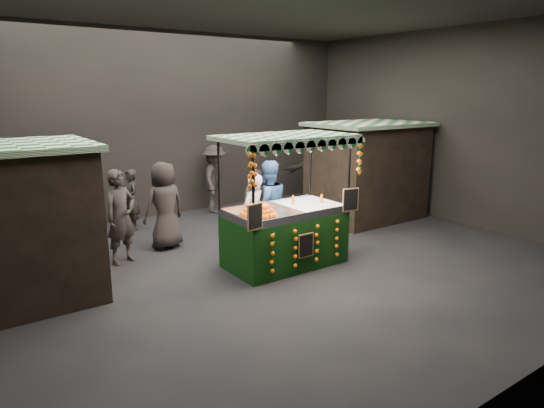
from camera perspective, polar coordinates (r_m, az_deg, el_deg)
ground at (r=9.60m, az=-1.01°, el=-7.37°), size 12.00×12.00×0.00m
market_hall at (r=8.98m, az=-1.10°, el=13.26°), size 12.10×10.10×5.05m
neighbour_stall_right at (r=13.16m, az=11.29°, el=3.96°), size 3.00×2.20×2.60m
juice_stall at (r=9.40m, az=1.74°, el=-2.65°), size 2.68×1.57×2.59m
vendor_grey at (r=9.87m, az=-2.31°, el=-1.42°), size 0.76×0.65×1.77m
vendor_blue at (r=10.29m, az=-0.51°, el=-0.20°), size 1.06×0.88×1.97m
shopper_0 at (r=9.96m, az=-17.67°, el=-1.47°), size 0.82×0.69×1.91m
shopper_1 at (r=11.36m, az=-1.77°, el=0.16°), size 0.99×0.98×1.61m
shopper_2 at (r=11.93m, az=-24.85°, el=-0.04°), size 1.12×0.73×1.78m
shopper_3 at (r=13.64m, az=-6.88°, el=3.00°), size 1.33×1.43×1.93m
shopper_5 at (r=14.92m, az=4.74°, el=3.78°), size 1.69×1.50×1.86m
shopper_6 at (r=12.32m, az=-16.51°, el=0.46°), size 0.37×0.56×1.53m
shopper_7 at (r=10.66m, az=-12.76°, el=-0.17°), size 1.03×0.75×1.93m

